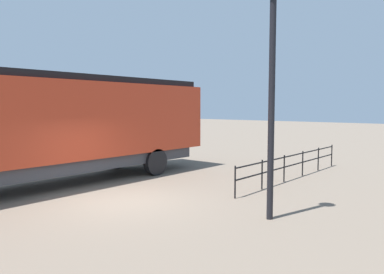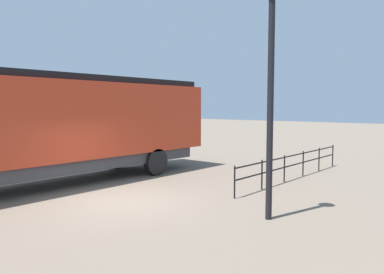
# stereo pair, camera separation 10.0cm
# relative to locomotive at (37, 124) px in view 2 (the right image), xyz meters

# --- Properties ---
(ground_plane) EXTENTS (120.00, 120.00, 0.00)m
(ground_plane) POSITION_rel_locomotive_xyz_m (3.66, 0.69, -2.24)
(ground_plane) COLOR #756656
(locomotive) EXTENTS (2.90, 15.52, 3.97)m
(locomotive) POSITION_rel_locomotive_xyz_m (0.00, 0.00, 0.00)
(locomotive) COLOR red
(locomotive) RESTS_ON ground_plane
(lamp_post) EXTENTS (0.45, 0.45, 5.95)m
(lamp_post) POSITION_rel_locomotive_xyz_m (7.90, 1.96, 1.69)
(lamp_post) COLOR black
(lamp_post) RESTS_ON ground_plane
(platform_fence) EXTENTS (0.05, 8.37, 1.02)m
(platform_fence) POSITION_rel_locomotive_xyz_m (6.05, 7.34, -1.57)
(platform_fence) COLOR black
(platform_fence) RESTS_ON ground_plane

